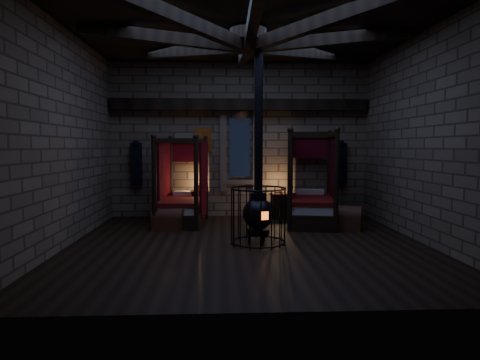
{
  "coord_description": "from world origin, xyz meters",
  "views": [
    {
      "loc": [
        -0.55,
        -8.3,
        1.92
      ],
      "look_at": [
        -0.13,
        0.6,
        1.23
      ],
      "focal_mm": 32.0,
      "sensor_mm": 36.0,
      "label": 1
    }
  ],
  "objects_px": {
    "stove": "(258,211)",
    "trunk_right": "(345,218)",
    "bed_right": "(311,201)",
    "bed_left": "(183,202)",
    "trunk_left": "(169,220)"
  },
  "relations": [
    {
      "from": "bed_right",
      "to": "trunk_left",
      "type": "height_order",
      "value": "bed_right"
    },
    {
      "from": "bed_left",
      "to": "stove",
      "type": "xyz_separation_m",
      "value": [
        1.69,
        -2.45,
        0.13
      ]
    },
    {
      "from": "bed_left",
      "to": "trunk_left",
      "type": "height_order",
      "value": "bed_left"
    },
    {
      "from": "bed_left",
      "to": "bed_right",
      "type": "xyz_separation_m",
      "value": [
        3.21,
        -0.23,
        0.04
      ]
    },
    {
      "from": "trunk_left",
      "to": "stove",
      "type": "xyz_separation_m",
      "value": [
        1.93,
        -1.54,
        0.42
      ]
    },
    {
      "from": "bed_left",
      "to": "trunk_left",
      "type": "xyz_separation_m",
      "value": [
        -0.25,
        -0.91,
        -0.28
      ]
    },
    {
      "from": "bed_right",
      "to": "trunk_right",
      "type": "distance_m",
      "value": 1.06
    },
    {
      "from": "bed_left",
      "to": "stove",
      "type": "distance_m",
      "value": 2.97
    },
    {
      "from": "bed_right",
      "to": "stove",
      "type": "distance_m",
      "value": 2.69
    },
    {
      "from": "bed_left",
      "to": "trunk_right",
      "type": "xyz_separation_m",
      "value": [
        3.84,
        -1.02,
        -0.27
      ]
    },
    {
      "from": "trunk_left",
      "to": "bed_right",
      "type": "bearing_deg",
      "value": 25.1
    },
    {
      "from": "bed_right",
      "to": "trunk_right",
      "type": "height_order",
      "value": "bed_right"
    },
    {
      "from": "stove",
      "to": "trunk_right",
      "type": "bearing_deg",
      "value": 15.23
    },
    {
      "from": "trunk_right",
      "to": "trunk_left",
      "type": "bearing_deg",
      "value": -157.36
    },
    {
      "from": "bed_right",
      "to": "stove",
      "type": "xyz_separation_m",
      "value": [
        -1.52,
        -2.21,
        0.1
      ]
    }
  ]
}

